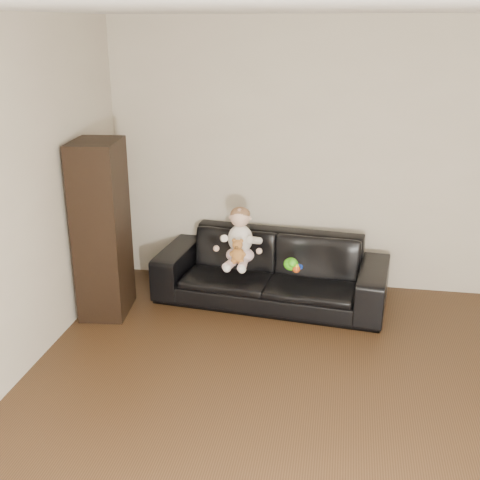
% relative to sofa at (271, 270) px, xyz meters
% --- Properties ---
extents(floor, '(5.50, 5.50, 0.00)m').
position_rel_sofa_xyz_m(floor, '(0.82, -2.25, -0.31)').
color(floor, '#3F2916').
rests_on(floor, ground).
extents(ceiling, '(5.50, 5.50, 0.00)m').
position_rel_sofa_xyz_m(ceiling, '(0.82, -2.25, 2.29)').
color(ceiling, beige).
rests_on(ceiling, ground).
extents(wall_back, '(5.00, 0.00, 5.00)m').
position_rel_sofa_xyz_m(wall_back, '(0.82, 0.50, 0.99)').
color(wall_back, beige).
rests_on(wall_back, ground).
extents(sofa, '(2.23, 1.07, 0.63)m').
position_rel_sofa_xyz_m(sofa, '(0.00, 0.00, 0.00)').
color(sofa, black).
rests_on(sofa, floor).
extents(cabinet, '(0.45, 0.59, 1.59)m').
position_rel_sofa_xyz_m(cabinet, '(-1.46, -0.49, 0.48)').
color(cabinet, black).
rests_on(cabinet, floor).
extents(shelf_item, '(0.21, 0.27, 0.28)m').
position_rel_sofa_xyz_m(shelf_item, '(-1.44, -0.49, 0.84)').
color(shelf_item, silver).
rests_on(shelf_item, cabinet).
extents(baby, '(0.37, 0.45, 0.53)m').
position_rel_sofa_xyz_m(baby, '(-0.28, -0.12, 0.33)').
color(baby, '#FDD6DC').
rests_on(baby, sofa).
extents(teddy_bear, '(0.14, 0.14, 0.23)m').
position_rel_sofa_xyz_m(teddy_bear, '(-0.27, -0.28, 0.28)').
color(teddy_bear, '#AF6F32').
rests_on(teddy_bear, sofa).
extents(toy_green, '(0.15, 0.17, 0.11)m').
position_rel_sofa_xyz_m(toy_green, '(0.20, -0.20, 0.15)').
color(toy_green, '#47D619').
rests_on(toy_green, sofa).
extents(toy_rattle, '(0.08, 0.08, 0.07)m').
position_rel_sofa_xyz_m(toy_rattle, '(0.26, -0.27, 0.13)').
color(toy_rattle, '#D84D19').
rests_on(toy_rattle, sofa).
extents(toy_blue_disc, '(0.12, 0.12, 0.02)m').
position_rel_sofa_xyz_m(toy_blue_disc, '(0.25, -0.14, 0.11)').
color(toy_blue_disc, blue).
rests_on(toy_blue_disc, sofa).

